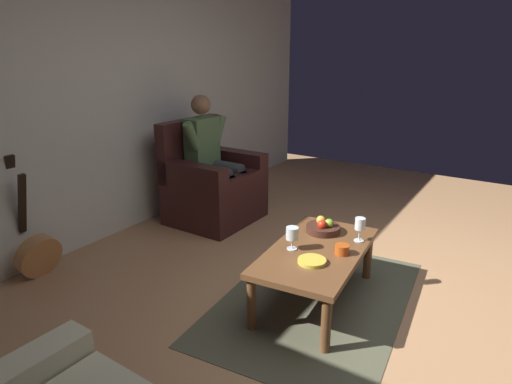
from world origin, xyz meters
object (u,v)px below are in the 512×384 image
(wine_glass_far, at_px, (292,235))
(fruit_bowl, at_px, (323,227))
(wine_glass_near, at_px, (360,225))
(candle_jar, at_px, (342,249))
(guitar, at_px, (37,251))
(armchair, at_px, (212,186))
(person_seated, at_px, (212,155))
(coffee_table, at_px, (317,256))
(decorative_dish, at_px, (312,261))

(wine_glass_far, height_order, fruit_bowl, wine_glass_far)
(wine_glass_near, xyz_separation_m, candle_jar, (0.26, -0.02, -0.09))
(wine_glass_near, bearing_deg, candle_jar, -4.45)
(guitar, xyz_separation_m, wine_glass_near, (-1.12, 2.15, 0.31))
(fruit_bowl, distance_m, candle_jar, 0.37)
(candle_jar, bearing_deg, armchair, -115.23)
(wine_glass_near, height_order, candle_jar, wine_glass_near)
(person_seated, bearing_deg, fruit_bowl, 69.78)
(wine_glass_near, bearing_deg, person_seated, -107.70)
(coffee_table, relative_size, wine_glass_far, 7.17)
(person_seated, relative_size, candle_jar, 13.37)
(person_seated, bearing_deg, wine_glass_near, 72.65)
(wine_glass_far, bearing_deg, fruit_bowl, 171.86)
(armchair, relative_size, wine_glass_far, 6.39)
(wine_glass_far, bearing_deg, armchair, -123.22)
(armchair, relative_size, person_seated, 0.80)
(fruit_bowl, bearing_deg, armchair, -110.36)
(coffee_table, relative_size, wine_glass_near, 6.57)
(candle_jar, bearing_deg, wine_glass_far, -70.14)
(guitar, xyz_separation_m, candle_jar, (-0.85, 2.13, 0.22))
(person_seated, relative_size, decorative_dish, 6.93)
(wine_glass_near, bearing_deg, guitar, -62.49)
(wine_glass_near, distance_m, fruit_bowl, 0.29)
(fruit_bowl, height_order, candle_jar, fruit_bowl)
(coffee_table, xyz_separation_m, wine_glass_near, (-0.28, 0.19, 0.17))
(person_seated, height_order, decorative_dish, person_seated)
(fruit_bowl, relative_size, candle_jar, 2.65)
(armchair, xyz_separation_m, person_seated, (0.00, 0.02, 0.33))
(armchair, distance_m, wine_glass_far, 1.71)
(coffee_table, bearing_deg, guitar, -66.91)
(guitar, height_order, candle_jar, guitar)
(wine_glass_far, bearing_deg, candle_jar, 109.86)
(person_seated, height_order, wine_glass_near, person_seated)
(candle_jar, bearing_deg, person_seated, -115.45)
(guitar, xyz_separation_m, fruit_bowl, (-1.12, 1.87, 0.22))
(person_seated, height_order, candle_jar, person_seated)
(guitar, bearing_deg, person_seated, 166.37)
(wine_glass_far, xyz_separation_m, candle_jar, (-0.11, 0.31, -0.07))
(person_seated, bearing_deg, wine_glass_far, 56.83)
(person_seated, distance_m, wine_glass_near, 1.83)
(coffee_table, relative_size, decorative_dish, 6.23)
(armchair, xyz_separation_m, candle_jar, (0.82, 1.74, 0.08))
(person_seated, bearing_deg, armchair, -90.00)
(person_seated, xyz_separation_m, candle_jar, (0.82, 1.72, -0.25))
(person_seated, relative_size, wine_glass_far, 7.97)
(wine_glass_far, distance_m, fruit_bowl, 0.39)
(wine_glass_far, xyz_separation_m, decorative_dish, (0.11, 0.20, -0.09))
(wine_glass_near, distance_m, wine_glass_far, 0.50)
(guitar, xyz_separation_m, wine_glass_far, (-0.74, 1.81, 0.29))
(decorative_dish, bearing_deg, person_seated, -122.87)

